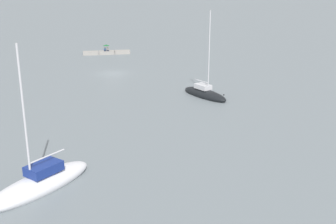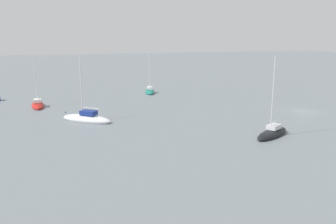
{
  "view_description": "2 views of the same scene",
  "coord_description": "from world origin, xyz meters",
  "px_view_note": "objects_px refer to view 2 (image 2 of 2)",
  "views": [
    {
      "loc": [
        4.15,
        64.59,
        14.11
      ],
      "look_at": [
        -2.45,
        31.13,
        3.29
      ],
      "focal_mm": 45.41,
      "sensor_mm": 36.0,
      "label": 1
    },
    {
      "loc": [
        -44.23,
        45.22,
        12.54
      ],
      "look_at": [
        3.18,
        24.82,
        1.37
      ],
      "focal_mm": 36.13,
      "sensor_mm": 36.0,
      "label": 2
    }
  ],
  "objects_px": {
    "sailboat_white_mid": "(87,119)",
    "sailboat_teal_outer": "(150,91)",
    "sailboat_black_far": "(272,133)",
    "sailboat_red_near": "(38,105)"
  },
  "relations": [
    {
      "from": "sailboat_white_mid",
      "to": "sailboat_black_far",
      "type": "xyz_separation_m",
      "value": [
        -17.9,
        -21.11,
        -0.05
      ]
    },
    {
      "from": "sailboat_red_near",
      "to": "sailboat_white_mid",
      "type": "distance_m",
      "value": 16.65
    },
    {
      "from": "sailboat_black_far",
      "to": "sailboat_white_mid",
      "type": "bearing_deg",
      "value": 24.68
    },
    {
      "from": "sailboat_red_near",
      "to": "sailboat_white_mid",
      "type": "height_order",
      "value": "sailboat_white_mid"
    },
    {
      "from": "sailboat_white_mid",
      "to": "sailboat_teal_outer",
      "type": "distance_m",
      "value": 29.71
    },
    {
      "from": "sailboat_red_near",
      "to": "sailboat_black_far",
      "type": "relative_size",
      "value": 0.89
    },
    {
      "from": "sailboat_white_mid",
      "to": "sailboat_teal_outer",
      "type": "bearing_deg",
      "value": 6.67
    },
    {
      "from": "sailboat_white_mid",
      "to": "sailboat_red_near",
      "type": "bearing_deg",
      "value": 68.98
    },
    {
      "from": "sailboat_red_near",
      "to": "sailboat_black_far",
      "type": "xyz_separation_m",
      "value": [
        -33.25,
        -27.56,
        -0.0
      ]
    },
    {
      "from": "sailboat_red_near",
      "to": "sailboat_black_far",
      "type": "distance_m",
      "value": 43.19
    }
  ]
}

